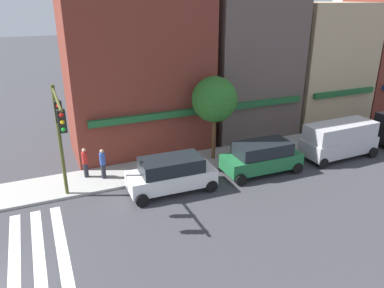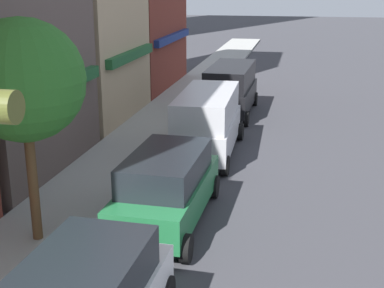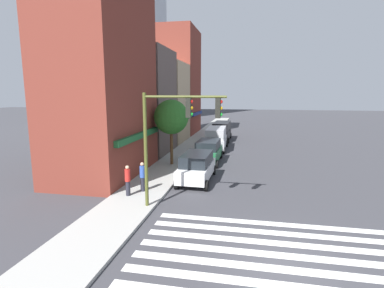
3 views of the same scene
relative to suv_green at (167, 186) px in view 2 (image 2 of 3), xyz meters
The scene contains 4 objects.
suv_green is the anchor object (origin of this frame).
van_silver 5.95m from the suv_green, ahead, with size 5.06×2.22×2.34m.
van_black 12.26m from the suv_green, ahead, with size 5.02×2.22×2.34m.
street_tree 4.49m from the suv_green, 122.87° to the left, with size 2.80×2.80×5.31m.
Camera 2 is at (2.34, 1.39, 6.21)m, focal length 50.00 mm.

